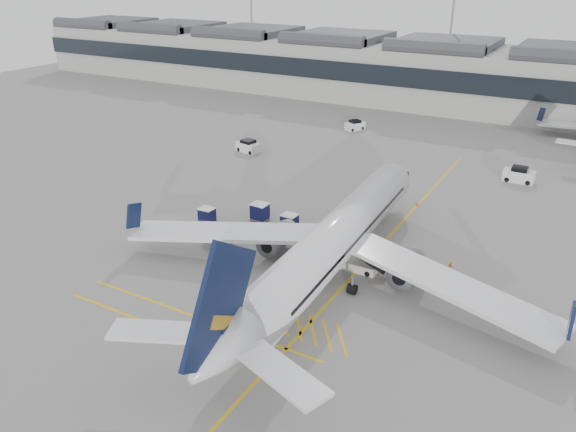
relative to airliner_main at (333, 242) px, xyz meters
The scene contains 18 objects.
ground 9.03m from the airliner_main, behind, with size 220.00×220.00×0.00m, color gray.
terminal 71.45m from the airliner_main, 96.71° to the left, with size 200.00×20.45×12.40m.
light_masts 86.30m from the airliner_main, 96.71° to the left, with size 113.00×0.60×25.45m.
apron_markings 9.72m from the airliner_main, 79.52° to the left, with size 0.25×60.00×0.01m, color gold.
airliner_main is the anchor object (origin of this frame).
belt_loader 3.67m from the airliner_main, 63.90° to the left, with size 5.20×1.81×2.13m.
baggage_cart_a 4.03m from the airliner_main, 145.38° to the left, with size 2.38×2.20×2.03m.
baggage_cart_b 13.86m from the airliner_main, 149.86° to the left, with size 1.84×1.52×1.93m.
baggage_cart_c 10.30m from the airliner_main, 141.37° to the left, with size 1.75×1.47×1.77m.
baggage_cart_d 16.84m from the airliner_main, 167.98° to the left, with size 1.65×1.36×1.72m.
ramp_agent_a 7.90m from the airliner_main, 101.69° to the left, with size 0.66×0.43×1.81m, color #E9570C.
ramp_agent_b 8.28m from the airliner_main, 153.81° to the left, with size 0.77×0.60×1.59m, color orange.
pushback_tug 12.93m from the airliner_main, behind, with size 2.65×1.70×1.45m.
safety_cone_nose 19.37m from the airliner_main, 84.78° to the left, with size 0.41×0.41×0.57m, color #F24C0A.
safety_cone_engine 11.55m from the airliner_main, 38.58° to the left, with size 0.34×0.34×0.47m, color #F24C0A.
service_van_left 37.41m from the airliner_main, 134.70° to the left, with size 3.87×2.48×1.84m.
service_van_mid 48.80m from the airliner_main, 111.02° to the left, with size 2.96×3.56×1.64m.
service_van_right 34.79m from the airliner_main, 72.64° to the left, with size 3.77×1.92×1.93m.
Camera 1 is at (26.33, -38.41, 25.15)m, focal length 35.00 mm.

